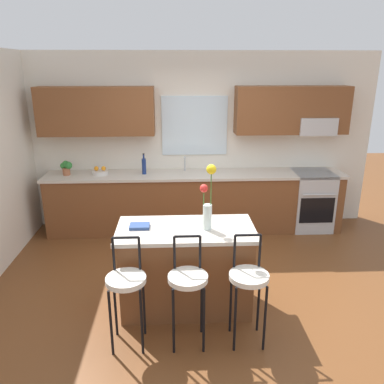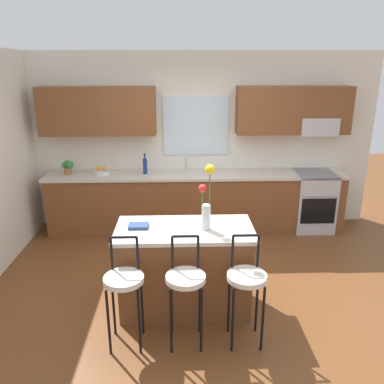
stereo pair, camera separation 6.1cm
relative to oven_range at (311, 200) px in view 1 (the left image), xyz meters
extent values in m
plane|color=brown|center=(-1.83, -1.68, -0.46)|extent=(14.00, 14.00, 0.00)
cube|color=silver|center=(-1.83, 0.38, 0.89)|extent=(5.60, 0.12, 2.70)
cube|color=brown|center=(-3.28, 0.15, 1.39)|extent=(1.69, 0.34, 0.70)
cube|color=brown|center=(-0.37, 0.15, 1.39)|extent=(1.69, 0.34, 0.70)
cube|color=silver|center=(-1.83, 0.31, 1.14)|extent=(1.01, 0.03, 0.90)
cube|color=#B7BABC|center=(0.00, 0.12, 1.16)|extent=(0.56, 0.36, 0.26)
cube|color=brown|center=(-1.83, 0.02, -0.02)|extent=(4.50, 0.60, 0.88)
cube|color=beige|center=(-1.83, 0.02, 0.44)|extent=(4.56, 0.64, 0.04)
cube|color=#B7BABC|center=(-1.98, 0.02, 0.39)|extent=(0.54, 0.38, 0.11)
cylinder|color=#B7BABC|center=(-1.98, 0.18, 0.57)|extent=(0.02, 0.02, 0.22)
cylinder|color=#B7BABC|center=(-1.98, 0.12, 0.68)|extent=(0.02, 0.12, 0.02)
cube|color=#B7BABC|center=(0.00, 0.00, 0.00)|extent=(0.60, 0.60, 0.92)
cube|color=black|center=(0.00, -0.29, -0.06)|extent=(0.52, 0.02, 0.40)
cylinder|color=#B7BABC|center=(0.00, -0.33, 0.20)|extent=(0.50, 0.02, 0.02)
cube|color=brown|center=(-2.04, -2.04, -0.02)|extent=(1.33, 0.62, 0.88)
cube|color=beige|center=(-2.04, -2.04, 0.44)|extent=(1.41, 0.70, 0.04)
cylinder|color=black|center=(-2.73, -2.75, -0.13)|extent=(0.02, 0.02, 0.66)
cylinder|color=black|center=(-2.46, -2.75, -0.13)|extent=(0.02, 0.02, 0.66)
cylinder|color=black|center=(-2.73, -2.48, -0.13)|extent=(0.02, 0.02, 0.66)
cylinder|color=black|center=(-2.46, -2.48, -0.13)|extent=(0.02, 0.02, 0.66)
cylinder|color=silver|center=(-2.59, -2.61, 0.23)|extent=(0.36, 0.36, 0.05)
cylinder|color=black|center=(-2.71, -2.48, 0.41)|extent=(0.02, 0.02, 0.32)
cylinder|color=black|center=(-2.48, -2.48, 0.41)|extent=(0.02, 0.02, 0.32)
cylinder|color=black|center=(-2.59, -2.48, 0.57)|extent=(0.23, 0.02, 0.02)
cylinder|color=black|center=(-2.18, -2.75, -0.13)|extent=(0.02, 0.02, 0.66)
cylinder|color=black|center=(-1.91, -2.75, -0.13)|extent=(0.02, 0.02, 0.66)
cylinder|color=black|center=(-2.18, -2.48, -0.13)|extent=(0.02, 0.02, 0.66)
cylinder|color=black|center=(-1.91, -2.48, -0.13)|extent=(0.02, 0.02, 0.66)
cylinder|color=silver|center=(-2.04, -2.61, 0.23)|extent=(0.36, 0.36, 0.05)
cylinder|color=black|center=(-2.16, -2.48, 0.41)|extent=(0.02, 0.02, 0.32)
cylinder|color=black|center=(-1.93, -2.48, 0.41)|extent=(0.02, 0.02, 0.32)
cylinder|color=black|center=(-2.04, -2.48, 0.57)|extent=(0.23, 0.02, 0.02)
cylinder|color=black|center=(-1.63, -2.75, -0.13)|extent=(0.02, 0.02, 0.66)
cylinder|color=black|center=(-1.36, -2.75, -0.13)|extent=(0.02, 0.02, 0.66)
cylinder|color=black|center=(-1.63, -2.48, -0.13)|extent=(0.02, 0.02, 0.66)
cylinder|color=black|center=(-1.36, -2.48, -0.13)|extent=(0.02, 0.02, 0.66)
cylinder|color=silver|center=(-1.49, -2.61, 0.23)|extent=(0.36, 0.36, 0.05)
cylinder|color=black|center=(-1.61, -2.48, 0.41)|extent=(0.02, 0.02, 0.32)
cylinder|color=black|center=(-1.38, -2.48, 0.41)|extent=(0.02, 0.02, 0.32)
cylinder|color=black|center=(-1.49, -2.48, 0.57)|extent=(0.23, 0.02, 0.02)
cylinder|color=silver|center=(-1.83, -2.08, 0.59)|extent=(0.09, 0.09, 0.26)
cylinder|color=#3D722D|center=(-1.80, -2.08, 0.81)|extent=(0.01, 0.01, 0.54)
sphere|color=yellow|center=(-1.80, -2.08, 1.08)|extent=(0.10, 0.10, 0.10)
cylinder|color=#3D722D|center=(-1.86, -2.07, 0.71)|extent=(0.01, 0.01, 0.35)
sphere|color=red|center=(-1.86, -2.07, 0.89)|extent=(0.08, 0.08, 0.08)
cube|color=navy|center=(-2.51, -2.01, 0.48)|extent=(0.20, 0.15, 0.03)
cylinder|color=silver|center=(-3.27, 0.02, 0.49)|extent=(0.24, 0.24, 0.06)
sphere|color=orange|center=(-3.21, 0.02, 0.56)|extent=(0.07, 0.07, 0.07)
sphere|color=orange|center=(-3.32, 0.02, 0.56)|extent=(0.07, 0.07, 0.07)
cylinder|color=navy|center=(-2.61, 0.02, 0.58)|extent=(0.06, 0.06, 0.23)
cylinder|color=navy|center=(-2.61, 0.02, 0.73)|extent=(0.03, 0.03, 0.07)
cylinder|color=black|center=(-2.61, 0.02, 0.77)|extent=(0.03, 0.03, 0.02)
cylinder|color=#9E5B3D|center=(-3.77, 0.02, 0.52)|extent=(0.11, 0.11, 0.11)
sphere|color=#2D7A33|center=(-3.77, 0.02, 0.63)|extent=(0.10, 0.10, 0.10)
sphere|color=#2D7A33|center=(-3.81, 0.03, 0.60)|extent=(0.09, 0.09, 0.09)
sphere|color=#2D7A33|center=(-3.73, 0.01, 0.61)|extent=(0.11, 0.11, 0.11)
camera|label=1|loc=(-2.15, -5.61, 2.03)|focal=35.84mm
camera|label=2|loc=(-2.09, -5.61, 2.03)|focal=35.84mm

